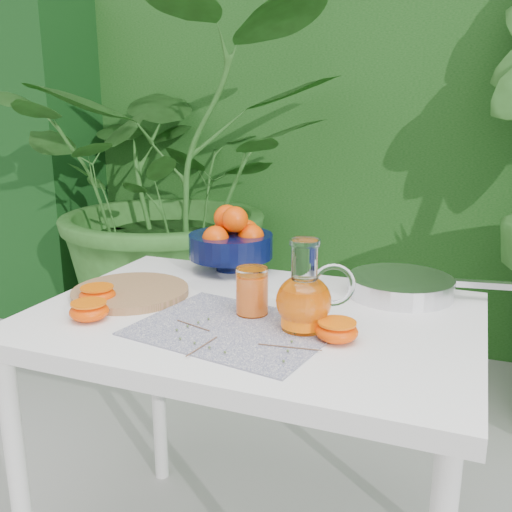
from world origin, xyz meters
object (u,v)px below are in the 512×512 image
at_px(white_table, 253,346).
at_px(saute_pan, 402,285).
at_px(fruit_bowl, 232,240).
at_px(cutting_board, 130,292).
at_px(juice_pitcher, 305,298).

height_order(white_table, saute_pan, saute_pan).
bearing_deg(fruit_bowl, cutting_board, -114.88).
bearing_deg(white_table, saute_pan, 40.19).
bearing_deg(juice_pitcher, saute_pan, 62.31).
bearing_deg(juice_pitcher, fruit_bowl, 131.94).
bearing_deg(saute_pan, juice_pitcher, -117.69).
bearing_deg(cutting_board, saute_pan, 21.69).
distance_m(white_table, juice_pitcher, 0.21).
relative_size(cutting_board, juice_pitcher, 1.49).
relative_size(white_table, juice_pitcher, 5.20).
bearing_deg(fruit_bowl, saute_pan, -6.57).
xyz_separation_m(white_table, fruit_bowl, (-0.19, 0.31, 0.17)).
height_order(white_table, cutting_board, cutting_board).
relative_size(cutting_board, saute_pan, 0.61).
relative_size(white_table, cutting_board, 3.48).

